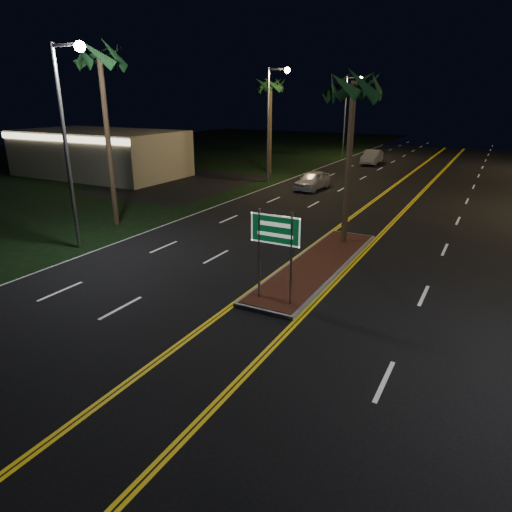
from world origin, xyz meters
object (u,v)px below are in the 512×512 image
Objects in this scene: highway_sign at (275,238)px; palm_median at (354,86)px; streetlight_left_near at (69,126)px; palm_left_near at (99,58)px; palm_left_far at (271,86)px; car_far at (372,156)px; streetlight_left_mid at (273,112)px; commercial_building at (100,153)px; car_near at (312,179)px; streetlight_left_far at (349,107)px; median_island at (318,265)px.

palm_median is (0.00, 7.70, 4.87)m from highway_sign.
streetlight_left_near is at bearing 173.53° from highway_sign.
streetlight_left_near is 5.36m from palm_left_near.
car_far is (6.64, 11.12, -6.90)m from palm_left_far.
streetlight_left_mid is (-10.61, 21.20, 3.25)m from highway_sign.
palm_median is at bearing 31.49° from streetlight_left_near.
commercial_building is at bearing 159.95° from palm_median.
highway_sign is at bearing -33.48° from commercial_building.
highway_sign is at bearing -69.28° from car_near.
palm_left_far is at bearing 118.67° from streetlight_left_mid.
streetlight_left_far is 16.28m from palm_left_far.
streetlight_left_mid reaches higher than median_island.
palm_median is at bearing 11.31° from palm_left_near.
palm_median reaches higher than commercial_building.
palm_median is 1.63× the size of car_far.
highway_sign is 0.21× the size of commercial_building.
commercial_building is at bearing -148.75° from palm_left_far.
car_near reaches higher than median_island.
car_far is at bearing -47.61° from streetlight_left_far.
streetlight_left_far is 1.82× the size of car_near.
palm_median is 12.82m from palm_left_near.
palm_left_far is at bearing 31.25° from commercial_building.
streetlight_left_mid is at bearing 90.00° from streetlight_left_near.
streetlight_left_mid is at bearing 116.59° from highway_sign.
car_near is (4.04, -1.06, -4.83)m from streetlight_left_mid.
streetlight_left_near is 19.96m from car_near.
streetlight_left_near reaches higher than car_near.
palm_left_near reaches higher than car_near.
palm_median reaches higher than car_near.
palm_median is at bearing -72.42° from streetlight_left_far.
median_island is 2.01× the size of car_far.
palm_left_far is at bearing 143.61° from car_near.
streetlight_left_far is 35.18m from palm_median.
palm_left_far is (-2.19, 24.00, 2.09)m from streetlight_left_near.
palm_left_far reaches higher than commercial_building.
commercial_building is 19.69m from car_near.
streetlight_left_near reaches higher than commercial_building.
streetlight_left_mid is at bearing 168.04° from car_near.
median_island is 1.14× the size of streetlight_left_near.
palm_left_far is (-12.80, 21.00, 7.66)m from median_island.
palm_median is at bearing 90.00° from highway_sign.
streetlight_left_far reaches higher than highway_sign.
median_island is 3.20× the size of highway_sign.
palm_left_far is at bearing 126.18° from palm_median.
highway_sign reaches higher than car_far.
car_near is at bearing -79.13° from streetlight_left_far.
streetlight_left_mid reaches higher than palm_left_far.
streetlight_left_mid is 16.39m from palm_left_near.
streetlight_left_near is 1.02× the size of palm_left_far.
palm_left_near reaches higher than median_island.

